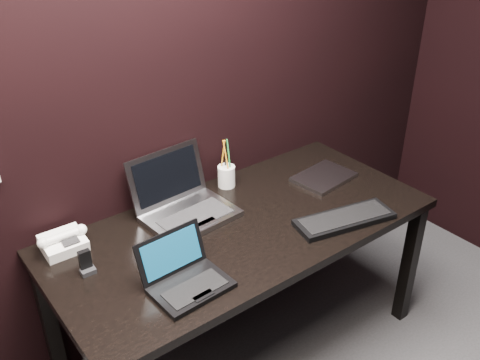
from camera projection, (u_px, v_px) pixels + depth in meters
wall_back at (125, 91)px, 2.18m from camera, size 4.00×0.00×4.00m
desk at (243, 238)px, 2.38m from camera, size 1.70×0.80×0.74m
netbook at (186, 277)px, 1.97m from camera, size 0.29×0.26×0.18m
silver_laptop at (184, 205)px, 2.37m from camera, size 0.41×0.37×0.27m
ext_keyboard at (345, 219)px, 2.34m from camera, size 0.47×0.25×0.03m
closed_laptop at (324, 177)px, 2.68m from camera, size 0.31×0.24×0.02m
desk_phone at (63, 242)px, 2.15m from camera, size 0.20×0.16×0.10m
mobile_phone at (86, 264)px, 2.03m from camera, size 0.06×0.05×0.10m
pen_cup at (226, 175)px, 2.59m from camera, size 0.10×0.10×0.25m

